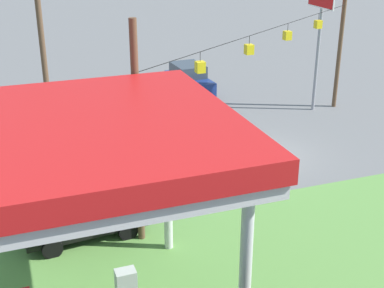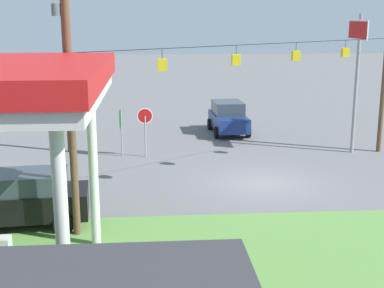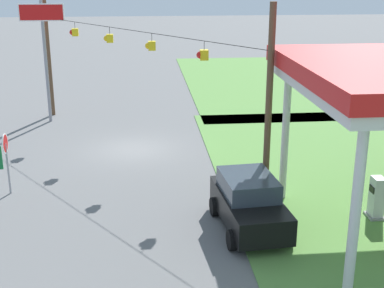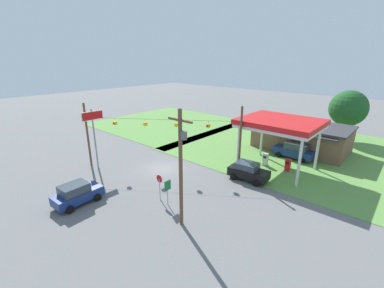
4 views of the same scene
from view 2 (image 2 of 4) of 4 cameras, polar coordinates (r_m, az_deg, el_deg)
name	(u,v)px [view 2 (image 2 of 4)]	position (r m, az deg, el deg)	size (l,w,h in m)	color
ground_plane	(263,183)	(23.08, 7.61, -4.17)	(160.00, 160.00, 0.00)	slate
fuel_pump_near	(1,268)	(14.71, -19.68, -12.32)	(0.71, 0.56, 1.56)	gray
car_at_pumps_front	(28,198)	(18.94, -17.14, -5.56)	(4.29, 2.38, 1.88)	black
car_on_crossroad	(228,117)	(32.54, 3.89, 2.86)	(2.26, 4.18, 1.92)	navy
stop_sign_roadside	(145,122)	(26.87, -5.03, 2.41)	(0.80, 0.08, 2.50)	#99999E
stop_sign_overhead	(357,55)	(28.46, 17.22, 9.06)	(0.22, 2.49, 7.07)	gray
route_sign	(121,123)	(27.11, -7.63, 2.21)	(0.10, 0.70, 2.40)	gray
utility_pole_main	(64,54)	(28.11, -13.45, 9.30)	(2.20, 0.44, 9.06)	brown
signal_span_gantry	(266,87)	(22.21, 7.94, 6.06)	(14.63, 10.24, 7.53)	brown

